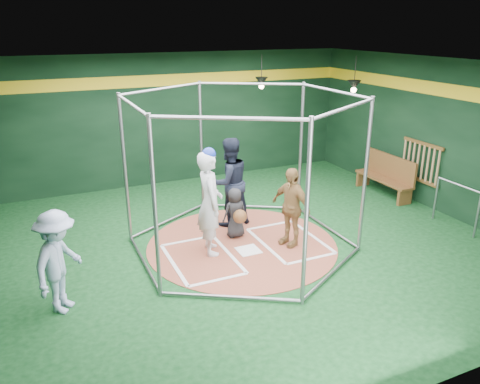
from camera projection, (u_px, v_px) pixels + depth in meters
name	position (u px, v px, depth m)	size (l,w,h in m)	color
room_shell	(242.00, 161.00, 8.82)	(10.10, 9.10, 3.53)	#0B3314
clay_disc	(242.00, 245.00, 9.41)	(3.80, 3.80, 0.01)	#994C37
home_plate	(248.00, 250.00, 9.15)	(0.43, 0.43, 0.01)	white
batter_box_left	(202.00, 259.00, 8.82)	(1.17, 1.77, 0.01)	white
batter_box_right	(289.00, 241.00, 9.56)	(1.17, 1.77, 0.01)	white
batting_cage	(242.00, 174.00, 8.90)	(4.05, 4.67, 3.00)	gray
bat_rack	(420.00, 162.00, 11.30)	(0.07, 1.25, 0.98)	brown
pendant_lamp_near	(261.00, 82.00, 12.42)	(0.34, 0.34, 0.90)	black
pendant_lamp_far	(354.00, 85.00, 11.74)	(0.34, 0.34, 0.90)	black
batter_figure	(210.00, 202.00, 8.78)	(0.61, 0.81, 2.08)	silver
visitor_leopard	(291.00, 207.00, 9.17)	(0.93, 0.39, 1.59)	tan
catcher_figure	(236.00, 213.00, 9.58)	(0.53, 0.57, 1.05)	black
umpire	(229.00, 182.00, 10.06)	(0.94, 0.74, 1.94)	black
bystander_blue	(58.00, 262.00, 7.02)	(1.06, 0.61, 1.65)	#A9BADF
dugout_bench	(386.00, 175.00, 12.04)	(0.42, 1.80, 1.05)	brown
steel_railing	(457.00, 199.00, 9.99)	(0.05, 1.16, 1.00)	gray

